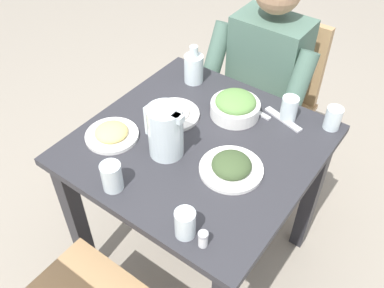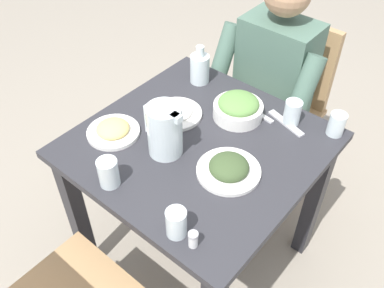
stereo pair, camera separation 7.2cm
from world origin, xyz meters
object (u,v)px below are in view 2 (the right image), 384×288
Objects in this scene: dining_table at (198,169)px; diner_near at (262,93)px; water_pitcher at (165,130)px; water_glass_far_left at (337,124)px; chair_near at (282,98)px; plate_yoghurt at (176,113)px; salt_shaker at (193,239)px; water_glass_near_left at (292,113)px; oil_carafe at (200,70)px; water_glass_center at (176,223)px; salad_bowl at (238,108)px; plate_fries at (113,130)px; plate_dolmas at (229,168)px; water_glass_near_right at (108,173)px.

dining_table is 0.70× the size of diner_near.
water_pitcher is 2.17× the size of water_glass_far_left.
chair_near is at bearing -86.06° from dining_table.
chair_near is at bearing -90.76° from water_pitcher.
plate_yoghurt is 0.58m from salt_shaker.
oil_carafe is (0.43, 0.01, 0.01)m from water_glass_near_left.
water_glass_center is (-0.25, 0.85, 0.14)m from diner_near.
salad_bowl is 2.14× the size of water_glass_far_left.
water_pitcher is at bearing -164.74° from plate_fries.
plate_dolmas is (-0.22, 0.76, 0.26)m from chair_near.
water_glass_near_left is at bearing -121.93° from water_pitcher.
diner_near is at bearing -21.16° from water_glass_far_left.
dining_table is at bearing 93.94° from chair_near.
salad_bowl reaches higher than salt_shaker.
oil_carafe is at bearing -51.99° from salt_shaker.
plate_dolmas is (-0.22, 0.56, 0.12)m from diner_near.
diner_near is 13.26× the size of water_glass_far_left.
diner_near reaches higher than water_glass_far_left.
water_glass_far_left is (-0.15, -0.05, -0.00)m from water_glass_near_left.
plate_fries is 0.56m from salt_shaker.
water_glass_near_right is 0.82m from water_glass_far_left.
diner_near is 0.32m from oil_carafe.
water_glass_near_left is 0.43m from oil_carafe.
diner_near is at bearing -91.01° from water_pitcher.
dining_table is 0.72m from chair_near.
plate_yoghurt is (0.10, -0.17, -0.08)m from water_pitcher.
plate_fries is 2.20× the size of water_glass_far_left.
water_pitcher is 0.62m from water_glass_far_left.
water_glass_far_left reaches higher than salt_shaker.
salad_bowl is 2.00× the size of water_glass_center.
water_glass_center is at bearing 106.12° from diner_near.
salad_bowl is (-0.07, 0.51, 0.28)m from chair_near.
oil_carafe is at bearing 65.82° from chair_near.
water_pitcher is 0.44m from oil_carafe.
plate_yoghurt is at bearing 29.97° from water_glass_far_left.
chair_near is at bearing -76.89° from water_glass_center.
dining_table is 0.43m from water_glass_center.
water_glass_near_left is 1.03× the size of water_glass_center.
water_pitcher is (0.01, 0.62, 0.19)m from diner_near.
oil_carafe is at bearing -66.26° from water_pitcher.
water_glass_near_left is 1.80× the size of salt_shaker.
oil_carafe is (0.43, -0.63, 0.01)m from water_glass_center.
water_glass_near_right is at bearing 57.19° from water_glass_far_left.
oil_carafe reaches higher than water_glass_center.
water_pitcher reaches higher than plate_fries.
water_glass_near_right is 0.60× the size of oil_carafe.
plate_dolmas reaches higher than dining_table.
water_glass_near_right is 0.36m from salt_shaker.
plate_fries is (0.22, 0.67, 0.11)m from diner_near.
salt_shaker is (-0.42, 0.40, 0.01)m from plate_yoghurt.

